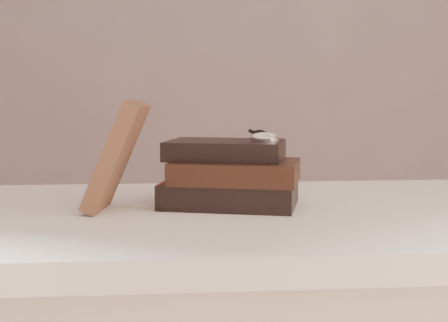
{
  "coord_description": "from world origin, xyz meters",
  "views": [
    {
      "loc": [
        -0.1,
        -0.67,
        0.94
      ],
      "look_at": [
        -0.01,
        0.38,
        0.82
      ],
      "focal_mm": 51.7,
      "sensor_mm": 36.0,
      "label": 1
    }
  ],
  "objects": [
    {
      "name": "eyeglasses",
      "position": [
        -0.05,
        0.47,
        0.81
      ],
      "size": [
        0.11,
        0.13,
        0.04
      ],
      "color": "silver",
      "rests_on": "book_stack"
    },
    {
      "name": "pocket_watch",
      "position": [
        0.06,
        0.36,
        0.87
      ],
      "size": [
        0.06,
        0.15,
        0.02
      ],
      "color": "silver",
      "rests_on": "book_stack"
    },
    {
      "name": "journal",
      "position": [
        -0.18,
        0.36,
        0.84
      ],
      "size": [
        0.11,
        0.12,
        0.18
      ],
      "primitive_type": "cube",
      "rotation": [
        0.0,
        0.41,
        -0.13
      ],
      "color": "#472A1B",
      "rests_on": "table"
    },
    {
      "name": "book_stack",
      "position": [
        0.0,
        0.38,
        0.8
      ],
      "size": [
        0.25,
        0.2,
        0.11
      ],
      "color": "black",
      "rests_on": "table"
    },
    {
      "name": "table",
      "position": [
        0.0,
        0.35,
        0.66
      ],
      "size": [
        1.0,
        0.6,
        0.75
      ],
      "color": "white",
      "rests_on": "ground"
    }
  ]
}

